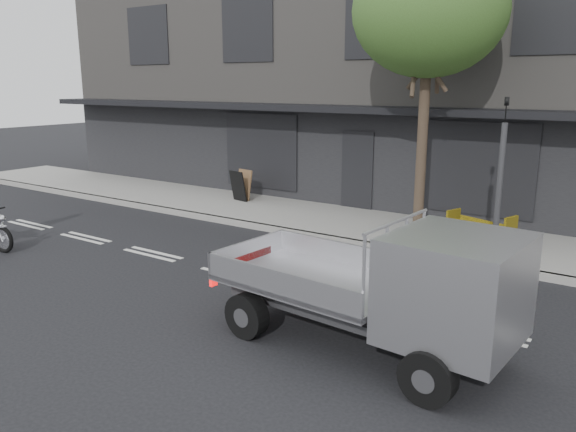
{
  "coord_description": "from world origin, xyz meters",
  "views": [
    {
      "loc": [
        6.9,
        -8.34,
        3.78
      ],
      "look_at": [
        0.94,
        0.5,
        1.23
      ],
      "focal_mm": 35.0,
      "sensor_mm": 36.0,
      "label": 1
    }
  ],
  "objects_px": {
    "traffic_light_pole": "(499,190)",
    "construction_barrier": "(478,230)",
    "flatbed_ute": "(425,288)",
    "sandwich_board": "(238,186)",
    "street_tree": "(429,12)"
  },
  "relations": [
    {
      "from": "traffic_light_pole",
      "to": "flatbed_ute",
      "type": "xyz_separation_m",
      "value": [
        0.31,
        -4.92,
        -0.5
      ]
    },
    {
      "from": "traffic_light_pole",
      "to": "construction_barrier",
      "type": "bearing_deg",
      "value": 123.97
    },
    {
      "from": "flatbed_ute",
      "to": "street_tree",
      "type": "bearing_deg",
      "value": 116.53
    },
    {
      "from": "street_tree",
      "to": "traffic_light_pole",
      "type": "relative_size",
      "value": 1.93
    },
    {
      "from": "traffic_light_pole",
      "to": "construction_barrier",
      "type": "height_order",
      "value": "traffic_light_pole"
    },
    {
      "from": "street_tree",
      "to": "flatbed_ute",
      "type": "relative_size",
      "value": 1.51
    },
    {
      "from": "traffic_light_pole",
      "to": "flatbed_ute",
      "type": "relative_size",
      "value": 0.78
    },
    {
      "from": "flatbed_ute",
      "to": "construction_barrier",
      "type": "xyz_separation_m",
      "value": [
        -0.88,
        5.77,
        -0.61
      ]
    },
    {
      "from": "street_tree",
      "to": "traffic_light_pole",
      "type": "height_order",
      "value": "street_tree"
    },
    {
      "from": "traffic_light_pole",
      "to": "sandwich_board",
      "type": "height_order",
      "value": "traffic_light_pole"
    },
    {
      "from": "street_tree",
      "to": "construction_barrier",
      "type": "distance_m",
      "value": 4.95
    },
    {
      "from": "sandwich_board",
      "to": "traffic_light_pole",
      "type": "bearing_deg",
      "value": -0.72
    },
    {
      "from": "flatbed_ute",
      "to": "sandwich_board",
      "type": "bearing_deg",
      "value": 146.81
    },
    {
      "from": "flatbed_ute",
      "to": "traffic_light_pole",
      "type": "bearing_deg",
      "value": 98.32
    },
    {
      "from": "traffic_light_pole",
      "to": "construction_barrier",
      "type": "xyz_separation_m",
      "value": [
        -0.57,
        0.84,
        -1.11
      ]
    }
  ]
}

